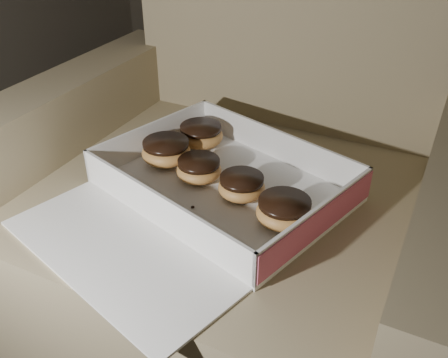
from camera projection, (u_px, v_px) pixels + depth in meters
armchair at (241, 219)px, 1.09m from camera, size 0.93×0.78×0.97m
bakery_box at (208, 196)px, 0.91m from camera, size 0.55×0.60×0.07m
donut_a at (166, 151)px, 1.01m from camera, size 0.10×0.10×0.05m
donut_b at (199, 169)px, 0.96m from camera, size 0.09×0.09×0.04m
donut_c at (201, 135)px, 1.07m from camera, size 0.10×0.10×0.05m
donut_d at (242, 186)px, 0.91m from camera, size 0.09×0.09×0.04m
donut_e at (284, 211)px, 0.84m from camera, size 0.10×0.10×0.05m
crumb_a at (244, 203)px, 0.90m from camera, size 0.01×0.01×0.00m
crumb_b at (130, 184)px, 0.95m from camera, size 0.01×0.01×0.00m
crumb_c at (193, 207)px, 0.89m from camera, size 0.01×0.01×0.00m
crumb_d at (112, 179)px, 0.97m from camera, size 0.01×0.01×0.00m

